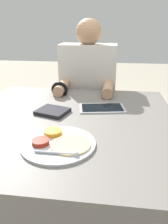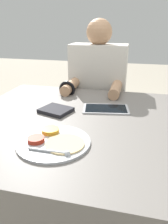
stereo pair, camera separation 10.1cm
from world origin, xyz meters
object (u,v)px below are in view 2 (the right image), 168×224
Objects in this scene: thali_tray at (54,141)px; tablet_device at (106,109)px; red_notebook at (56,110)px; person_diner at (97,105)px.

thali_tray is 0.43m from tablet_device.
thali_tray is 0.33m from red_notebook.
thali_tray is 1.56× the size of red_notebook.
person_diner is at bearing 88.99° from thali_tray.
thali_tray is at bearing -71.28° from red_notebook.
person_diner reaches higher than red_notebook.
red_notebook is 0.70× the size of tablet_device.
thali_tray is 0.92m from person_diner.
person_diner is at bearing 105.08° from tablet_device.
thali_tray reaches higher than tablet_device.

